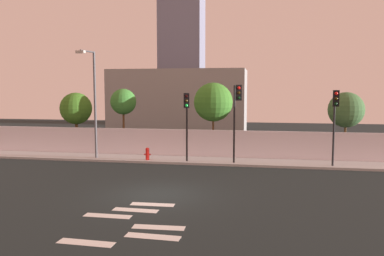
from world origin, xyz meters
The scene contains 15 objects.
ground_plane centered at (0.00, 0.00, 0.00)m, with size 80.00×80.00×0.00m, color black.
sidewalk centered at (0.00, 8.20, 0.07)m, with size 36.00×2.40×0.15m, color #AAAAAA.
perimeter_wall centered at (0.00, 9.49, 1.05)m, with size 36.00×0.18×1.80m, color silver.
crosswalk_marking centered at (0.10, -3.67, 0.00)m, with size 4.02×4.75×0.01m.
traffic_light_left centered at (3.01, 6.80, 3.65)m, with size 0.58×1.66×4.78m.
traffic_light_center centered at (8.58, 6.74, 3.44)m, with size 0.43×1.73×4.48m.
traffic_light_right centered at (-0.06, 7.07, 3.29)m, with size 0.39×1.10×4.30m.
street_lamp_curbside centered at (-6.37, 7.55, 4.22)m, with size 0.64×1.66×6.98m.
fire_hydrant centered at (-2.72, 7.51, 0.58)m, with size 0.44×0.26×0.80m.
roadside_tree_leftmost centered at (-9.31, 10.96, 3.23)m, with size 2.39×2.39×4.44m.
roadside_tree_midleft centered at (-5.57, 10.96, 3.75)m, with size 1.90×1.90×4.73m.
roadside_tree_midright centered at (1.09, 10.96, 3.78)m, with size 2.75×2.75×5.16m.
roadside_tree_rightmost centered at (10.00, 10.96, 3.31)m, with size 2.36×2.36×4.50m.
low_building_distant centered at (-4.09, 23.49, 3.34)m, with size 13.82×6.00×6.68m, color #969696.
tower_on_skyline centered at (-6.22, 35.49, 14.37)m, with size 5.53×5.00×28.74m, color slate.
Camera 1 is at (4.58, -16.67, 4.66)m, focal length 36.91 mm.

